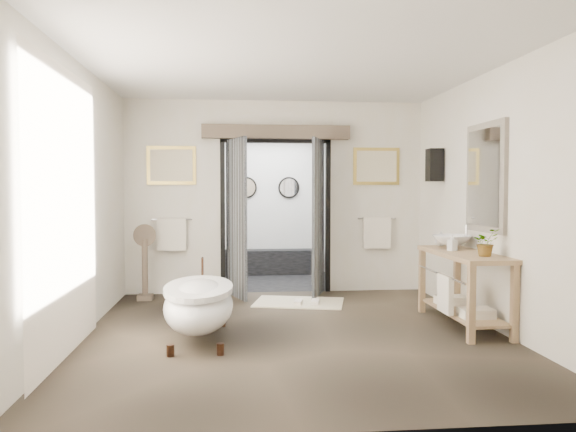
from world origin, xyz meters
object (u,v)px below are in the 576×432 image
Objects in this scene: basin at (452,242)px; rug at (299,302)px; vanity at (462,282)px; clawfoot_tub at (199,304)px.

rug is at bearing 141.33° from basin.
basin is (1.74, -1.06, 0.92)m from rug.
vanity is 2.31m from rug.
vanity is at bearing -41.20° from rug.
rug is (1.26, 1.79, -0.37)m from clawfoot_tub.
basin is (0.05, 0.42, 0.42)m from vanity.
clawfoot_tub is at bearing -174.04° from vanity.
vanity is 0.60m from basin.
rug is 2.57× the size of basin.
clawfoot_tub is 0.99× the size of vanity.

